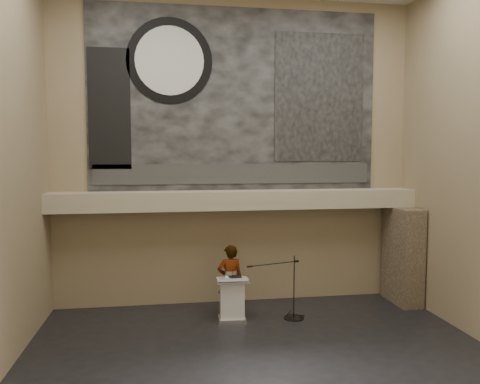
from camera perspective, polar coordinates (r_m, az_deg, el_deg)
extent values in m
plane|color=black|center=(10.11, 2.99, -19.94)|extent=(10.00, 10.00, 0.00)
cube|color=#8D785A|center=(13.13, -0.54, 4.86)|extent=(10.00, 0.02, 8.50)
cube|color=#8D785A|center=(5.34, 12.10, 4.96)|extent=(10.00, 0.02, 8.50)
cube|color=tan|center=(12.80, -0.28, -0.97)|extent=(10.00, 0.80, 0.50)
cylinder|color=#B2893D|center=(12.64, -7.44, -2.36)|extent=(0.04, 0.04, 0.06)
cylinder|color=#B2893D|center=(13.20, 7.95, -2.07)|extent=(0.04, 0.04, 0.06)
cube|color=black|center=(13.18, -0.53, 11.17)|extent=(8.00, 0.05, 5.00)
cube|color=#2A2A2A|center=(13.07, -0.50, 2.23)|extent=(7.76, 0.02, 0.55)
cylinder|color=black|center=(13.16, -8.58, 15.54)|extent=(2.30, 0.02, 2.30)
cylinder|color=silver|center=(13.14, -8.58, 15.56)|extent=(1.84, 0.02, 1.84)
cube|color=black|center=(13.71, 9.67, 11.28)|extent=(2.60, 0.02, 3.60)
cube|color=black|center=(13.06, -15.65, 9.74)|extent=(1.10, 0.02, 3.20)
cube|color=#46392B|center=(14.09, 19.22, -7.29)|extent=(0.60, 1.40, 2.70)
cube|color=silver|center=(12.29, -0.99, -15.16)|extent=(0.71, 0.55, 0.08)
cube|color=silver|center=(12.12, -0.99, -12.85)|extent=(0.62, 0.45, 0.96)
cube|color=silver|center=(11.96, -0.98, -10.55)|extent=(0.80, 0.58, 0.13)
cube|color=black|center=(11.97, -0.61, -10.30)|extent=(0.34, 0.30, 0.04)
cube|color=silver|center=(11.97, -1.29, -10.38)|extent=(0.24, 0.31, 0.00)
imported|color=white|center=(12.44, -1.23, -10.64)|extent=(0.71, 0.49, 1.85)
cylinder|color=black|center=(12.50, 6.57, -14.97)|extent=(0.52, 0.52, 0.02)
cylinder|color=black|center=(12.26, 6.60, -11.44)|extent=(0.03, 0.03, 1.63)
cylinder|color=black|center=(11.78, 3.98, -8.75)|extent=(1.35, 0.40, 0.02)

